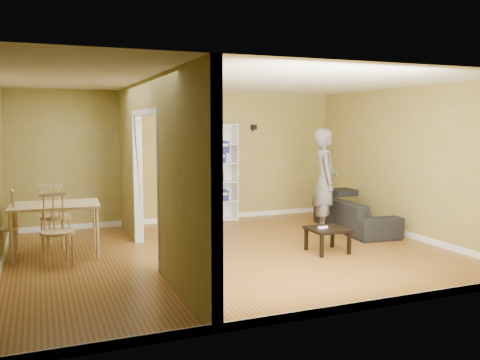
% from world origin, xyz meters
% --- Properties ---
extents(room_shell, '(6.50, 6.50, 6.50)m').
position_xyz_m(room_shell, '(0.00, 0.00, 1.30)').
color(room_shell, olive).
rests_on(room_shell, ground).
extents(partition, '(0.22, 5.50, 2.60)m').
position_xyz_m(partition, '(-1.20, 0.00, 1.30)').
color(partition, olive).
rests_on(partition, ground).
extents(wall_speaker, '(0.10, 0.10, 0.10)m').
position_xyz_m(wall_speaker, '(1.50, 2.69, 1.90)').
color(wall_speaker, black).
rests_on(wall_speaker, room_shell).
extents(sofa, '(2.05, 1.02, 0.76)m').
position_xyz_m(sofa, '(2.70, 0.71, 0.38)').
color(sofa, black).
rests_on(sofa, ground).
extents(person, '(0.99, 0.90, 2.22)m').
position_xyz_m(person, '(2.07, 0.75, 1.11)').
color(person, slate).
rests_on(person, ground).
extents(bookshelf, '(0.83, 0.36, 1.97)m').
position_xyz_m(bookshelf, '(0.62, 2.61, 0.99)').
color(bookshelf, white).
rests_on(bookshelf, ground).
extents(paper_box_navy_a, '(0.41, 0.27, 0.21)m').
position_xyz_m(paper_box_navy_a, '(0.64, 2.56, 0.52)').
color(paper_box_navy_a, navy).
rests_on(paper_box_navy_a, bookshelf).
extents(paper_box_teal, '(0.40, 0.26, 0.20)m').
position_xyz_m(paper_box_teal, '(0.54, 2.56, 0.90)').
color(paper_box_teal, '#217B73').
rests_on(paper_box_teal, bookshelf).
extents(paper_box_navy_b, '(0.39, 0.25, 0.20)m').
position_xyz_m(paper_box_navy_b, '(0.59, 2.56, 1.29)').
color(paper_box_navy_b, navy).
rests_on(paper_box_navy_b, bookshelf).
extents(paper_box_navy_c, '(0.46, 0.30, 0.23)m').
position_xyz_m(paper_box_navy_c, '(0.63, 2.56, 1.54)').
color(paper_box_navy_c, navy).
rests_on(paper_box_navy_c, bookshelf).
extents(coffee_table, '(0.57, 0.57, 0.38)m').
position_xyz_m(coffee_table, '(1.38, -0.48, 0.32)').
color(coffee_table, black).
rests_on(coffee_table, ground).
extents(game_controller, '(0.15, 0.04, 0.03)m').
position_xyz_m(game_controller, '(1.30, -0.47, 0.39)').
color(game_controller, white).
rests_on(game_controller, coffee_table).
extents(dining_table, '(1.26, 0.84, 0.79)m').
position_xyz_m(dining_table, '(-2.51, 0.84, 0.71)').
color(dining_table, tan).
rests_on(dining_table, ground).
extents(chair_left, '(0.53, 0.53, 1.03)m').
position_xyz_m(chair_left, '(-3.26, 0.79, 0.52)').
color(chair_left, tan).
rests_on(chair_left, ground).
extents(chair_near, '(0.54, 0.54, 1.02)m').
position_xyz_m(chair_near, '(-2.51, 0.25, 0.51)').
color(chair_near, tan).
rests_on(chair_near, ground).
extents(chair_far, '(0.62, 0.62, 1.05)m').
position_xyz_m(chair_far, '(-2.49, 1.44, 0.52)').
color(chair_far, tan).
rests_on(chair_far, ground).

